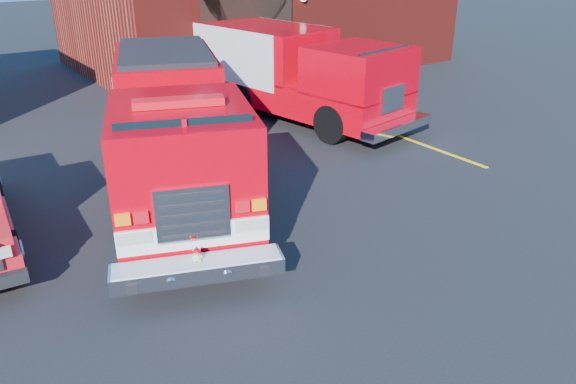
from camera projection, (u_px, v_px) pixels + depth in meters
ground at (252, 233)px, 10.73m from camera, size 100.00×100.00×0.00m
parking_stripe_near at (440, 151)px, 14.89m from camera, size 0.12×3.00×0.01m
parking_stripe_mid at (364, 123)px, 17.12m from camera, size 0.12×3.00×0.01m
parking_stripe_far at (305, 102)px, 19.36m from camera, size 0.12×3.00×0.01m
fire_engine at (174, 127)px, 12.13m from camera, size 5.50×9.22×2.75m
secondary_truck at (288, 69)px, 17.40m from camera, size 3.83×8.54×2.67m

